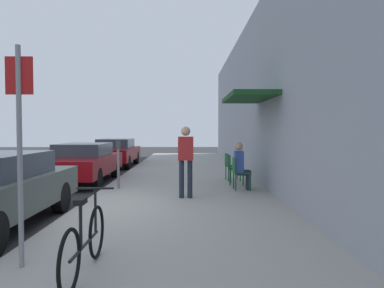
{
  "coord_description": "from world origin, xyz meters",
  "views": [
    {
      "loc": [
        2.37,
        -7.45,
        1.73
      ],
      "look_at": [
        2.54,
        7.88,
        1.15
      ],
      "focal_mm": 33.99,
      "sensor_mm": 36.0,
      "label": 1
    }
  ],
  "objects_px": {
    "cafe_chair_2": "(231,165)",
    "cafe_chair_0": "(239,171)",
    "parked_car_1": "(83,162)",
    "street_sign": "(20,138)",
    "seated_patron_0": "(241,164)",
    "cafe_chair_1": "(234,168)",
    "parked_car_2": "(116,152)",
    "parking_meter": "(118,161)",
    "bicycle_0": "(85,242)",
    "pedestrian_standing": "(186,156)"
  },
  "relations": [
    {
      "from": "cafe_chair_2",
      "to": "cafe_chair_0",
      "type": "bearing_deg",
      "value": -90.02
    },
    {
      "from": "parked_car_1",
      "to": "street_sign",
      "type": "distance_m",
      "value": 7.95
    },
    {
      "from": "seated_patron_0",
      "to": "cafe_chair_1",
      "type": "relative_size",
      "value": 1.48
    },
    {
      "from": "cafe_chair_2",
      "to": "parked_car_2",
      "type": "bearing_deg",
      "value": 129.87
    },
    {
      "from": "parking_meter",
      "to": "bicycle_0",
      "type": "relative_size",
      "value": 0.77
    },
    {
      "from": "parked_car_2",
      "to": "seated_patron_0",
      "type": "xyz_separation_m",
      "value": [
        4.9,
        -7.67,
        0.12
      ]
    },
    {
      "from": "parked_car_2",
      "to": "cafe_chair_0",
      "type": "xyz_separation_m",
      "value": [
        4.84,
        -7.67,
        -0.07
      ]
    },
    {
      "from": "street_sign",
      "to": "seated_patron_0",
      "type": "height_order",
      "value": "street_sign"
    },
    {
      "from": "parked_car_1",
      "to": "cafe_chair_0",
      "type": "distance_m",
      "value": 5.35
    },
    {
      "from": "parking_meter",
      "to": "cafe_chair_0",
      "type": "relative_size",
      "value": 1.52
    },
    {
      "from": "bicycle_0",
      "to": "parked_car_2",
      "type": "bearing_deg",
      "value": 99.82
    },
    {
      "from": "street_sign",
      "to": "cafe_chair_2",
      "type": "relative_size",
      "value": 2.99
    },
    {
      "from": "parked_car_2",
      "to": "cafe_chair_2",
      "type": "height_order",
      "value": "parked_car_2"
    },
    {
      "from": "bicycle_0",
      "to": "cafe_chair_0",
      "type": "bearing_deg",
      "value": 66.11
    },
    {
      "from": "cafe_chair_2",
      "to": "parking_meter",
      "type": "bearing_deg",
      "value": -153.96
    },
    {
      "from": "bicycle_0",
      "to": "cafe_chair_1",
      "type": "xyz_separation_m",
      "value": [
        2.53,
        6.7,
        0.14
      ]
    },
    {
      "from": "pedestrian_standing",
      "to": "cafe_chair_1",
      "type": "bearing_deg",
      "value": 56.28
    },
    {
      "from": "parked_car_1",
      "to": "bicycle_0",
      "type": "relative_size",
      "value": 2.57
    },
    {
      "from": "parked_car_1",
      "to": "pedestrian_standing",
      "type": "bearing_deg",
      "value": -44.99
    },
    {
      "from": "seated_patron_0",
      "to": "cafe_chair_1",
      "type": "height_order",
      "value": "seated_patron_0"
    },
    {
      "from": "seated_patron_0",
      "to": "cafe_chair_2",
      "type": "distance_m",
      "value": 1.89
    },
    {
      "from": "bicycle_0",
      "to": "cafe_chair_0",
      "type": "height_order",
      "value": "bicycle_0"
    },
    {
      "from": "parked_car_1",
      "to": "bicycle_0",
      "type": "bearing_deg",
      "value": -73.83
    },
    {
      "from": "cafe_chair_1",
      "to": "cafe_chair_2",
      "type": "height_order",
      "value": "same"
    },
    {
      "from": "parked_car_2",
      "to": "pedestrian_standing",
      "type": "distance_m",
      "value": 9.46
    },
    {
      "from": "parked_car_1",
      "to": "seated_patron_0",
      "type": "relative_size",
      "value": 3.41
    },
    {
      "from": "seated_patron_0",
      "to": "pedestrian_standing",
      "type": "relative_size",
      "value": 0.76
    },
    {
      "from": "parked_car_1",
      "to": "parked_car_2",
      "type": "distance_m",
      "value": 5.39
    },
    {
      "from": "seated_patron_0",
      "to": "cafe_chair_0",
      "type": "bearing_deg",
      "value": -178.78
    },
    {
      "from": "parked_car_2",
      "to": "seated_patron_0",
      "type": "bearing_deg",
      "value": -57.43
    },
    {
      "from": "cafe_chair_0",
      "to": "pedestrian_standing",
      "type": "relative_size",
      "value": 0.51
    },
    {
      "from": "cafe_chair_2",
      "to": "pedestrian_standing",
      "type": "height_order",
      "value": "pedestrian_standing"
    },
    {
      "from": "bicycle_0",
      "to": "cafe_chair_1",
      "type": "bearing_deg",
      "value": 69.33
    },
    {
      "from": "seated_patron_0",
      "to": "parking_meter",
      "type": "bearing_deg",
      "value": 175.44
    },
    {
      "from": "bicycle_0",
      "to": "cafe_chair_1",
      "type": "relative_size",
      "value": 1.97
    },
    {
      "from": "cafe_chair_1",
      "to": "pedestrian_standing",
      "type": "height_order",
      "value": "pedestrian_standing"
    },
    {
      "from": "parked_car_2",
      "to": "cafe_chair_2",
      "type": "distance_m",
      "value": 7.55
    },
    {
      "from": "street_sign",
      "to": "parked_car_1",
      "type": "bearing_deg",
      "value": 100.96
    },
    {
      "from": "seated_patron_0",
      "to": "cafe_chair_1",
      "type": "xyz_separation_m",
      "value": [
        -0.06,
        1.0,
        -0.19
      ]
    },
    {
      "from": "cafe_chair_2",
      "to": "parked_car_1",
      "type": "bearing_deg",
      "value": 175.25
    },
    {
      "from": "cafe_chair_1",
      "to": "pedestrian_standing",
      "type": "distance_m",
      "value": 2.61
    },
    {
      "from": "parking_meter",
      "to": "street_sign",
      "type": "xyz_separation_m",
      "value": [
        -0.05,
        -5.74,
        0.75
      ]
    },
    {
      "from": "parked_car_1",
      "to": "seated_patron_0",
      "type": "distance_m",
      "value": 5.4
    },
    {
      "from": "parked_car_1",
      "to": "parked_car_2",
      "type": "xyz_separation_m",
      "value": [
        0.0,
        5.39,
        0.01
      ]
    },
    {
      "from": "bicycle_0",
      "to": "cafe_chair_2",
      "type": "distance_m",
      "value": 7.99
    },
    {
      "from": "parking_meter",
      "to": "street_sign",
      "type": "relative_size",
      "value": 0.51
    },
    {
      "from": "parked_car_1",
      "to": "cafe_chair_1",
      "type": "xyz_separation_m",
      "value": [
        4.84,
        -1.28,
        -0.06
      ]
    },
    {
      "from": "seated_patron_0",
      "to": "pedestrian_standing",
      "type": "xyz_separation_m",
      "value": [
        -1.48,
        -1.14,
        0.3
      ]
    },
    {
      "from": "seated_patron_0",
      "to": "street_sign",
      "type": "bearing_deg",
      "value": -121.87
    },
    {
      "from": "cafe_chair_1",
      "to": "pedestrian_standing",
      "type": "xyz_separation_m",
      "value": [
        -1.42,
        -2.13,
        0.5
      ]
    }
  ]
}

